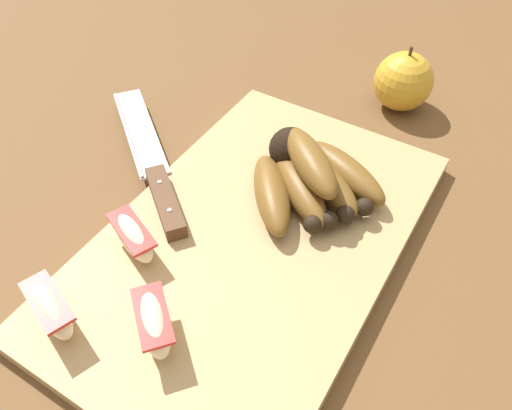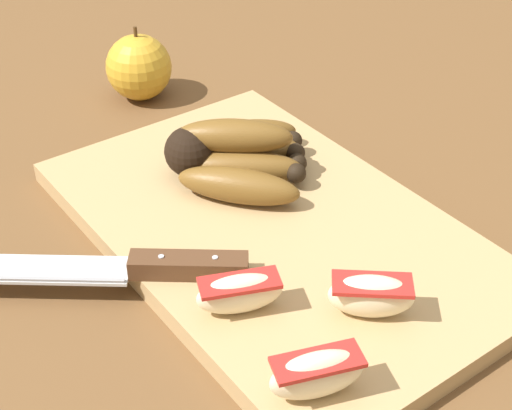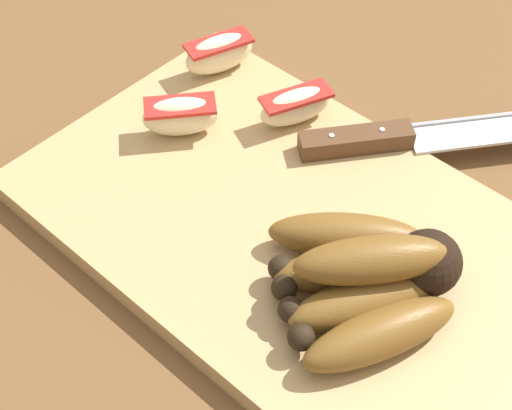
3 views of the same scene
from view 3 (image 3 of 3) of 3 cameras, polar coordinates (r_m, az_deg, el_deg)
The scene contains 7 objects.
ground_plane at distance 0.65m, azimuth 3.49°, elevation -2.42°, with size 6.00×6.00×0.00m, color brown.
cutting_board at distance 0.65m, azimuth 2.65°, elevation -1.77°, with size 0.45×0.28×0.02m, color tan.
banana_bunch at distance 0.58m, azimuth 8.18°, elevation -5.21°, with size 0.17×0.16×0.06m.
chefs_knife at distance 0.71m, azimuth 10.96°, elevation 4.91°, with size 0.19×0.24×0.02m.
apple_wedge_near at distance 0.77m, azimuth -2.67°, elevation 10.88°, with size 0.05×0.07×0.04m.
apple_wedge_middle at distance 0.70m, azimuth -5.44°, elevation 6.43°, with size 0.06×0.07×0.04m.
apple_wedge_far at distance 0.71m, azimuth 2.90°, elevation 7.16°, with size 0.05×0.07×0.04m.
Camera 3 is at (0.25, -0.33, 0.51)m, focal length 55.51 mm.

